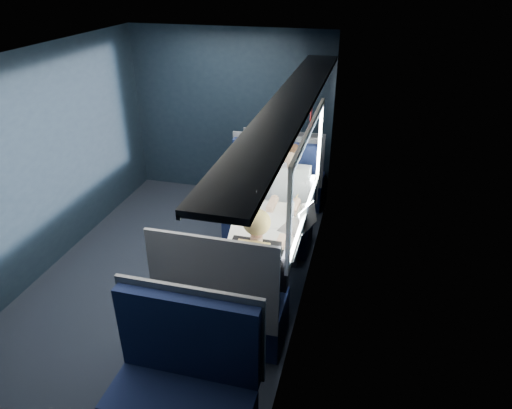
% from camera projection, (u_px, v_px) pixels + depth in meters
% --- Properties ---
extents(ground, '(2.80, 4.20, 0.01)m').
position_uv_depth(ground, '(177.00, 271.00, 5.03)').
color(ground, black).
extents(room_shell, '(3.00, 4.40, 2.40)m').
position_uv_depth(room_shell, '(167.00, 145.00, 4.33)').
color(room_shell, black).
rests_on(room_shell, ground).
extents(table, '(0.62, 1.00, 0.74)m').
position_uv_depth(table, '(269.00, 232.00, 4.49)').
color(table, '#54565E').
rests_on(table, ground).
extents(seat_bay_near, '(1.04, 0.62, 1.26)m').
position_uv_depth(seat_bay_near, '(269.00, 209.00, 5.39)').
color(seat_bay_near, black).
rests_on(seat_bay_near, ground).
extents(seat_bay_far, '(1.04, 0.62, 1.26)m').
position_uv_depth(seat_bay_far, '(225.00, 305.00, 3.90)').
color(seat_bay_far, black).
rests_on(seat_bay_far, ground).
extents(seat_row_front, '(1.04, 0.51, 1.16)m').
position_uv_depth(seat_row_front, '(285.00, 179.00, 6.19)').
color(seat_row_front, black).
rests_on(seat_row_front, ground).
extents(seat_row_back, '(1.04, 0.51, 1.16)m').
position_uv_depth(seat_row_back, '(184.00, 393.00, 3.12)').
color(seat_row_back, black).
rests_on(seat_row_back, ground).
extents(man, '(0.53, 0.56, 1.32)m').
position_uv_depth(man, '(289.00, 196.00, 5.05)').
color(man, black).
rests_on(man, ground).
extents(woman, '(0.53, 0.56, 1.32)m').
position_uv_depth(woman, '(258.00, 269.00, 3.84)').
color(woman, black).
rests_on(woman, ground).
extents(papers, '(0.67, 0.86, 0.01)m').
position_uv_depth(papers, '(260.00, 220.00, 4.53)').
color(papers, white).
rests_on(papers, table).
extents(laptop, '(0.33, 0.37, 0.24)m').
position_uv_depth(laptop, '(301.00, 223.00, 4.37)').
color(laptop, silver).
rests_on(laptop, table).
extents(bottle_small, '(0.06, 0.06, 0.22)m').
position_uv_depth(bottle_small, '(291.00, 209.00, 4.54)').
color(bottle_small, silver).
rests_on(bottle_small, table).
extents(cup, '(0.07, 0.07, 0.09)m').
position_uv_depth(cup, '(305.00, 208.00, 4.66)').
color(cup, white).
rests_on(cup, table).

